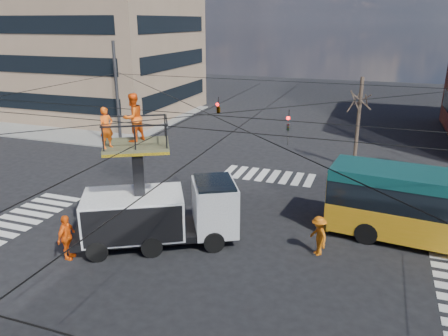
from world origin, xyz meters
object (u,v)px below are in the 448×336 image
flagger (318,236)px  utility_truck (159,198)px  worker_ground (66,237)px  traffic_cone (86,241)px

flagger → utility_truck: bearing=-115.6°
worker_ground → flagger: (9.64, 3.78, -0.10)m
utility_truck → flagger: 6.91m
traffic_cone → worker_ground: worker_ground is taller
worker_ground → flagger: worker_ground is taller
flagger → traffic_cone: bearing=-109.8°
traffic_cone → flagger: (9.48, 2.81, 0.53)m
utility_truck → worker_ground: size_ratio=3.77×
traffic_cone → flagger: flagger is taller
utility_truck → flagger: size_ratio=4.23×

